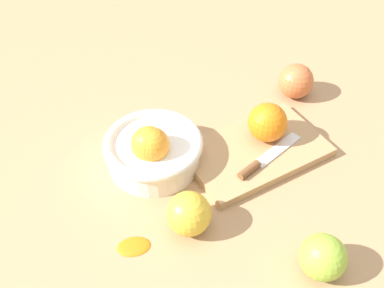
{
  "coord_description": "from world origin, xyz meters",
  "views": [
    {
      "loc": [
        -0.23,
        -0.48,
        0.6
      ],
      "look_at": [
        -0.04,
        0.06,
        0.04
      ],
      "focal_mm": 42.85,
      "sensor_mm": 36.0,
      "label": 1
    }
  ],
  "objects_px": {
    "bowl": "(153,149)",
    "apple_back_right": "(296,81)",
    "apple_front_left": "(189,214)",
    "apple_front_right": "(323,257)",
    "knife": "(262,161)",
    "orange_on_board": "(267,122)",
    "cutting_board": "(255,151)"
  },
  "relations": [
    {
      "from": "apple_front_left",
      "to": "apple_front_right",
      "type": "bearing_deg",
      "value": -40.8
    },
    {
      "from": "bowl",
      "to": "apple_back_right",
      "type": "relative_size",
      "value": 2.42
    },
    {
      "from": "cutting_board",
      "to": "apple_back_right",
      "type": "xyz_separation_m",
      "value": [
        0.15,
        0.13,
        0.03
      ]
    },
    {
      "from": "orange_on_board",
      "to": "apple_front_right",
      "type": "xyz_separation_m",
      "value": [
        -0.04,
        -0.27,
        -0.02
      ]
    },
    {
      "from": "cutting_board",
      "to": "orange_on_board",
      "type": "distance_m",
      "value": 0.06
    },
    {
      "from": "bowl",
      "to": "apple_front_right",
      "type": "distance_m",
      "value": 0.33
    },
    {
      "from": "apple_front_right",
      "to": "apple_back_right",
      "type": "bearing_deg",
      "value": 66.91
    },
    {
      "from": "bowl",
      "to": "apple_front_right",
      "type": "xyz_separation_m",
      "value": [
        0.17,
        -0.28,
        -0.0
      ]
    },
    {
      "from": "apple_back_right",
      "to": "apple_front_left",
      "type": "height_order",
      "value": "apple_back_right"
    },
    {
      "from": "bowl",
      "to": "apple_front_left",
      "type": "height_order",
      "value": "bowl"
    },
    {
      "from": "cutting_board",
      "to": "knife",
      "type": "relative_size",
      "value": 1.69
    },
    {
      "from": "orange_on_board",
      "to": "apple_back_right",
      "type": "bearing_deg",
      "value": 42.8
    },
    {
      "from": "orange_on_board",
      "to": "apple_back_right",
      "type": "distance_m",
      "value": 0.17
    },
    {
      "from": "knife",
      "to": "orange_on_board",
      "type": "bearing_deg",
      "value": 58.62
    },
    {
      "from": "cutting_board",
      "to": "apple_front_right",
      "type": "bearing_deg",
      "value": -92.64
    },
    {
      "from": "apple_front_right",
      "to": "knife",
      "type": "bearing_deg",
      "value": 88.62
    },
    {
      "from": "cutting_board",
      "to": "apple_front_left",
      "type": "height_order",
      "value": "apple_front_left"
    },
    {
      "from": "orange_on_board",
      "to": "apple_back_right",
      "type": "relative_size",
      "value": 0.99
    },
    {
      "from": "knife",
      "to": "apple_front_right",
      "type": "bearing_deg",
      "value": -91.38
    },
    {
      "from": "orange_on_board",
      "to": "bowl",
      "type": "bearing_deg",
      "value": 175.39
    },
    {
      "from": "knife",
      "to": "apple_back_right",
      "type": "height_order",
      "value": "apple_back_right"
    },
    {
      "from": "apple_front_left",
      "to": "knife",
      "type": "bearing_deg",
      "value": 25.1
    },
    {
      "from": "knife",
      "to": "apple_front_right",
      "type": "height_order",
      "value": "apple_front_right"
    },
    {
      "from": "orange_on_board",
      "to": "apple_front_right",
      "type": "bearing_deg",
      "value": -98.59
    },
    {
      "from": "bowl",
      "to": "orange_on_board",
      "type": "height_order",
      "value": "bowl"
    },
    {
      "from": "bowl",
      "to": "cutting_board",
      "type": "xyz_separation_m",
      "value": [
        0.18,
        -0.04,
        -0.03
      ]
    },
    {
      "from": "knife",
      "to": "apple_back_right",
      "type": "distance_m",
      "value": 0.23
    },
    {
      "from": "bowl",
      "to": "apple_back_right",
      "type": "xyz_separation_m",
      "value": [
        0.33,
        0.1,
        -0.0
      ]
    },
    {
      "from": "cutting_board",
      "to": "apple_front_right",
      "type": "relative_size",
      "value": 3.67
    },
    {
      "from": "bowl",
      "to": "orange_on_board",
      "type": "relative_size",
      "value": 2.44
    },
    {
      "from": "apple_front_right",
      "to": "cutting_board",
      "type": "bearing_deg",
      "value": 87.36
    },
    {
      "from": "cutting_board",
      "to": "apple_front_left",
      "type": "relative_size",
      "value": 3.56
    }
  ]
}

